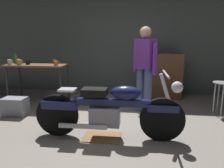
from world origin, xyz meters
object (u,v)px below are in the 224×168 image
(shop_stool, at_px, (221,89))
(mug_orange_travel, at_px, (56,63))
(motorcycle, at_px, (109,109))
(mug_white_ceramic, at_px, (10,62))
(wooden_dresser, at_px, (165,76))
(storage_bin, at_px, (15,106))
(mug_brown_stoneware, at_px, (54,61))
(mug_blue_enamel, at_px, (21,62))
(bottle, at_px, (16,59))
(mug_yellow_tall, at_px, (19,62))
(person_standing, at_px, (145,66))
(mug_black_matte, at_px, (28,62))

(shop_stool, distance_m, mug_orange_travel, 3.30)
(motorcycle, relative_size, mug_white_ceramic, 18.99)
(shop_stool, distance_m, wooden_dresser, 1.47)
(storage_bin, height_order, mug_brown_stoneware, mug_brown_stoneware)
(mug_orange_travel, bearing_deg, mug_blue_enamel, 168.38)
(bottle, bearing_deg, mug_white_ceramic, -90.96)
(mug_white_ceramic, distance_m, bottle, 0.24)
(mug_yellow_tall, bearing_deg, storage_bin, -73.28)
(person_standing, bearing_deg, mug_orange_travel, 38.86)
(person_standing, distance_m, mug_white_ceramic, 2.84)
(shop_stool, bearing_deg, bottle, 175.91)
(shop_stool, xyz_separation_m, mug_yellow_tall, (-4.08, 0.07, 0.46))
(shop_stool, xyz_separation_m, mug_white_ceramic, (-4.29, 0.07, 0.46))
(motorcycle, distance_m, shop_stool, 2.34)
(wooden_dresser, height_order, storage_bin, wooden_dresser)
(motorcycle, xyz_separation_m, storage_bin, (-1.94, 0.77, -0.28))
(shop_stool, bearing_deg, wooden_dresser, 129.20)
(mug_blue_enamel, bearing_deg, bottle, 158.59)
(mug_black_matte, bearing_deg, mug_blue_enamel, 155.84)
(person_standing, xyz_separation_m, mug_brown_stoneware, (-2.00, 0.46, 0.02))
(mug_yellow_tall, distance_m, mug_orange_travel, 0.81)
(person_standing, distance_m, mug_black_matte, 2.48)
(mug_yellow_tall, xyz_separation_m, bottle, (-0.21, 0.23, 0.04))
(person_standing, height_order, wooden_dresser, person_standing)
(person_standing, bearing_deg, mug_blue_enamel, 36.14)
(wooden_dresser, distance_m, mug_brown_stoneware, 2.65)
(mug_yellow_tall, relative_size, mug_white_ceramic, 1.09)
(person_standing, xyz_separation_m, mug_yellow_tall, (-2.63, 0.11, 0.03))
(storage_bin, height_order, mug_white_ceramic, mug_white_ceramic)
(mug_blue_enamel, height_order, mug_white_ceramic, mug_white_ceramic)
(shop_stool, distance_m, mug_yellow_tall, 4.11)
(mug_black_matte, relative_size, bottle, 0.49)
(shop_stool, height_order, storage_bin, shop_stool)
(person_standing, xyz_separation_m, mug_orange_travel, (-1.82, 0.11, 0.02))
(mug_brown_stoneware, distance_m, mug_white_ceramic, 0.91)
(mug_blue_enamel, bearing_deg, wooden_dresser, 15.36)
(shop_stool, height_order, mug_yellow_tall, mug_yellow_tall)
(person_standing, height_order, mug_white_ceramic, person_standing)
(shop_stool, relative_size, mug_yellow_tall, 5.07)
(wooden_dresser, xyz_separation_m, mug_brown_stoneware, (-2.52, -0.71, 0.39))
(wooden_dresser, bearing_deg, mug_yellow_tall, -161.39)
(motorcycle, xyz_separation_m, bottle, (-2.32, 1.57, 0.55))
(motorcycle, bearing_deg, mug_yellow_tall, 147.24)
(person_standing, height_order, mug_blue_enamel, person_standing)
(mug_brown_stoneware, xyz_separation_m, mug_blue_enamel, (-0.70, -0.17, 0.00))
(mug_blue_enamel, xyz_separation_m, mug_white_ceramic, (-0.14, -0.18, 0.01))
(person_standing, bearing_deg, wooden_dresser, -71.93)
(wooden_dresser, height_order, mug_orange_travel, wooden_dresser)
(mug_blue_enamel, relative_size, mug_black_matte, 0.90)
(mug_white_ceramic, bearing_deg, bottle, 89.04)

